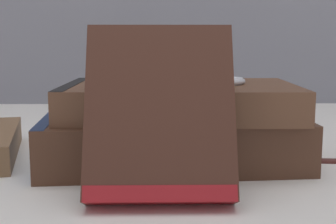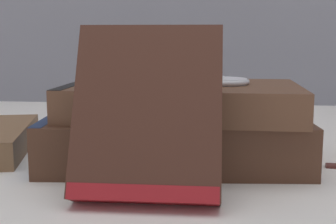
{
  "view_description": "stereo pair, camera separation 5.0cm",
  "coord_description": "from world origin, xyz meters",
  "px_view_note": "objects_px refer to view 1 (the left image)",
  "views": [
    {
      "loc": [
        -0.0,
        -0.41,
        0.13
      ],
      "look_at": [
        0.01,
        0.04,
        0.05
      ],
      "focal_mm": 50.0,
      "sensor_mm": 36.0,
      "label": 1
    },
    {
      "loc": [
        0.05,
        -0.41,
        0.13
      ],
      "look_at": [
        0.01,
        0.04,
        0.05
      ],
      "focal_mm": 50.0,
      "sensor_mm": 36.0,
      "label": 2
    }
  ],
  "objects_px": {
    "book_flat_top": "(176,100)",
    "book_leaning_front": "(165,119)",
    "book_flat_bottom": "(168,139)",
    "reading_glasses": "(107,133)",
    "pocket_watch": "(221,81)"
  },
  "relations": [
    {
      "from": "pocket_watch",
      "to": "reading_glasses",
      "type": "height_order",
      "value": "pocket_watch"
    },
    {
      "from": "book_flat_top",
      "to": "book_leaning_front",
      "type": "relative_size",
      "value": 1.7
    },
    {
      "from": "book_flat_bottom",
      "to": "pocket_watch",
      "type": "bearing_deg",
      "value": 0.37
    },
    {
      "from": "pocket_watch",
      "to": "book_leaning_front",
      "type": "bearing_deg",
      "value": -116.74
    },
    {
      "from": "book_flat_bottom",
      "to": "reading_glasses",
      "type": "height_order",
      "value": "book_flat_bottom"
    },
    {
      "from": "book_flat_top",
      "to": "pocket_watch",
      "type": "relative_size",
      "value": 4.22
    },
    {
      "from": "pocket_watch",
      "to": "reading_glasses",
      "type": "xyz_separation_m",
      "value": [
        -0.13,
        0.13,
        -0.08
      ]
    },
    {
      "from": "book_flat_top",
      "to": "pocket_watch",
      "type": "height_order",
      "value": "pocket_watch"
    },
    {
      "from": "book_flat_bottom",
      "to": "book_flat_top",
      "type": "distance_m",
      "value": 0.04
    },
    {
      "from": "book_flat_top",
      "to": "book_leaning_front",
      "type": "height_order",
      "value": "book_leaning_front"
    },
    {
      "from": "book_flat_bottom",
      "to": "book_leaning_front",
      "type": "xyz_separation_m",
      "value": [
        -0.0,
        -0.11,
        0.04
      ]
    },
    {
      "from": "book_leaning_front",
      "to": "reading_glasses",
      "type": "height_order",
      "value": "book_leaning_front"
    },
    {
      "from": "book_flat_bottom",
      "to": "reading_glasses",
      "type": "xyz_separation_m",
      "value": [
        -0.08,
        0.14,
        -0.02
      ]
    },
    {
      "from": "book_flat_bottom",
      "to": "reading_glasses",
      "type": "relative_size",
      "value": 2.76
    },
    {
      "from": "book_flat_bottom",
      "to": "reading_glasses",
      "type": "distance_m",
      "value": 0.16
    }
  ]
}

